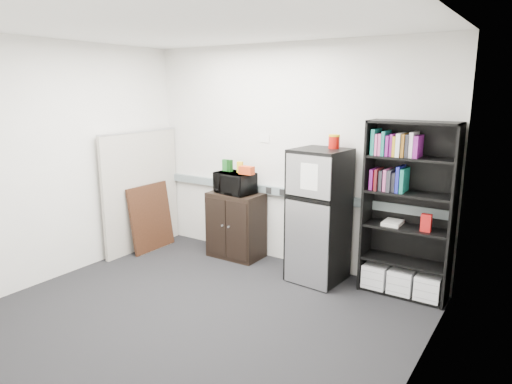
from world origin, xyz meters
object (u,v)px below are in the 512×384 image
(bookshelf, at_px, (408,212))
(cabinet, at_px, (236,225))
(microwave, at_px, (235,183))
(cubicle_partition, at_px, (142,191))
(refrigerator, at_px, (318,216))

(bookshelf, xyz_separation_m, cabinet, (-2.16, -0.06, -0.48))
(cabinet, xyz_separation_m, microwave, (0.00, -0.02, 0.56))
(cubicle_partition, bearing_deg, cabinet, 18.34)
(bookshelf, height_order, cubicle_partition, bookshelf)
(refrigerator, bearing_deg, bookshelf, 13.20)
(cabinet, bearing_deg, cubicle_partition, -161.66)
(cabinet, bearing_deg, bookshelf, 1.71)
(cabinet, relative_size, refrigerator, 0.56)
(cabinet, bearing_deg, refrigerator, -3.79)
(microwave, bearing_deg, bookshelf, 9.27)
(refrigerator, bearing_deg, cubicle_partition, -167.64)
(bookshelf, bearing_deg, microwave, -177.87)
(microwave, relative_size, refrigerator, 0.32)
(bookshelf, height_order, refrigerator, bookshelf)
(cabinet, height_order, refrigerator, refrigerator)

